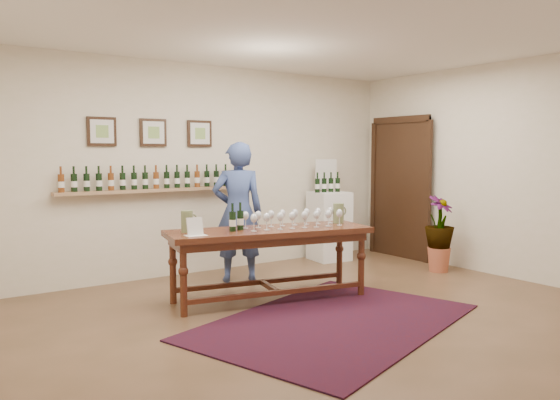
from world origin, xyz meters
TOP-DOWN VIEW (x-y plane):
  - ground at (0.00, 0.00)m, footprint 6.00×6.00m
  - room_shell at (2.11, 1.86)m, footprint 6.00×6.00m
  - rug at (-0.10, -0.27)m, footprint 3.19×2.59m
  - tasting_table at (-0.16, 0.77)m, footprint 2.34×1.16m
  - table_glasses at (0.14, 0.73)m, footprint 1.44×0.56m
  - table_bottles at (-0.53, 0.85)m, footprint 0.28×0.20m
  - pitcher_left at (-1.02, 1.03)m, footprint 0.15×0.15m
  - pitcher_right at (0.78, 0.71)m, footprint 0.17×0.17m
  - menu_card at (-1.05, 0.79)m, footprint 0.21×0.16m
  - display_pedestal at (1.83, 2.14)m, footprint 0.58×0.58m
  - pedestal_bottles at (1.79, 2.13)m, footprint 0.30×0.11m
  - info_sign at (1.90, 2.31)m, footprint 0.37×0.07m
  - potted_plant at (2.54, 0.64)m, footprint 0.57×0.57m
  - person at (0.01, 1.74)m, footprint 0.76×0.64m

SIDE VIEW (x-z plane):
  - ground at x=0.00m, z-range 0.00..0.00m
  - rug at x=-0.10m, z-range 0.00..0.01m
  - display_pedestal at x=1.83m, z-range 0.00..1.03m
  - potted_plant at x=2.54m, z-range 0.08..0.98m
  - tasting_table at x=-0.16m, z-range 0.28..1.07m
  - person at x=0.01m, z-range 0.00..1.76m
  - menu_card at x=-1.05m, z-range 0.79..0.98m
  - table_glasses at x=0.14m, z-range 0.79..0.99m
  - pitcher_left at x=-1.02m, z-range 0.79..1.02m
  - pitcher_right at x=0.78m, z-range 0.79..1.03m
  - table_bottles at x=-0.53m, z-range 0.79..1.06m
  - room_shell at x=2.11m, z-range -1.88..4.12m
  - pedestal_bottles at x=1.79m, z-range 1.03..1.32m
  - info_sign at x=1.90m, z-range 1.03..1.55m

